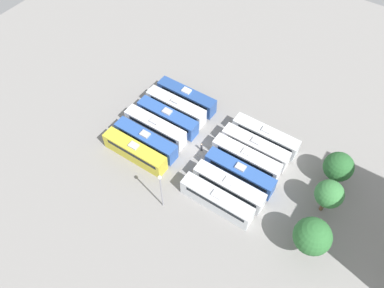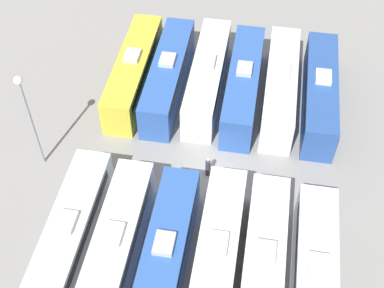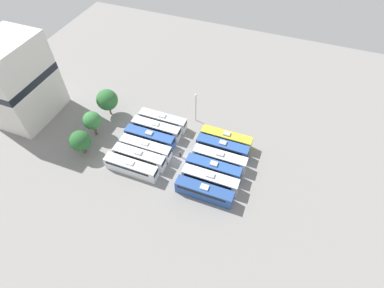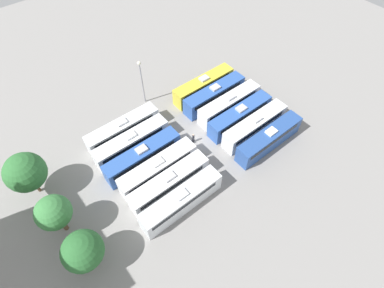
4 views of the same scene
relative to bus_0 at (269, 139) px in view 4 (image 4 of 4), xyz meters
The scene contains 18 objects.
ground_plane 11.32m from the bus_0, 46.26° to the left, with size 122.98×122.98×0.00m, color gray.
bus_0 is the anchor object (origin of this frame).
bus_1 3.17m from the bus_0, ahead, with size 2.46×11.93×3.51m.
bus_2 6.18m from the bus_0, ahead, with size 2.46×11.93×3.51m.
bus_3 9.19m from the bus_0, ahead, with size 2.46×11.93×3.51m.
bus_4 12.41m from the bus_0, ahead, with size 2.46×11.93×3.51m.
bus_5 15.34m from the bus_0, ahead, with size 2.46×11.93×3.51m.
bus_6 16.64m from the bus_0, 89.38° to the left, with size 2.46×11.93×3.51m.
bus_7 16.61m from the bus_0, 78.65° to the left, with size 2.46×11.93×3.51m.
bus_8 17.27m from the bus_0, 69.18° to the left, with size 2.46×11.93×3.51m.
bus_9 19.08m from the bus_0, 60.91° to the left, with size 2.46×11.93×3.51m.
bus_10 20.70m from the bus_0, 52.98° to the left, with size 2.46×11.93×3.51m.
bus_11 22.44m from the bus_0, 46.17° to the left, with size 2.46×11.93×3.51m.
worker_person 11.51m from the bus_0, 47.06° to the left, with size 0.36×0.36×1.77m.
light_pole 22.50m from the bus_0, 24.64° to the left, with size 0.60×0.60×8.42m.
tree_0 29.52m from the bus_0, 87.73° to the left, with size 4.71×4.71×6.38m.
tree_1 30.95m from the bus_0, 76.77° to the left, with size 4.27×4.27×6.83m.
tree_2 33.94m from the bus_0, 64.52° to the left, with size 5.26×5.26×7.33m.
Camera 4 is at (-22.45, 18.84, 36.95)m, focal length 28.00 mm.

